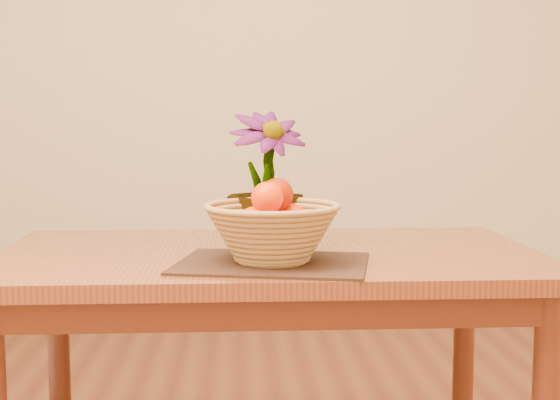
{
  "coord_description": "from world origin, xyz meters",
  "views": [
    {
      "loc": [
        -0.08,
        -1.7,
        1.09
      ],
      "look_at": [
        0.02,
        0.17,
        0.9
      ],
      "focal_mm": 50.0,
      "sensor_mm": 36.0,
      "label": 1
    }
  ],
  "objects": [
    {
      "name": "placemat",
      "position": [
        0.0,
        0.1,
        0.75
      ],
      "size": [
        0.5,
        0.41,
        0.01
      ],
      "primitive_type": "cube",
      "rotation": [
        0.0,
        0.0,
        -0.2
      ],
      "color": "#321D12",
      "rests_on": "table"
    },
    {
      "name": "orange_pile",
      "position": [
        0.0,
        0.11,
        0.87
      ],
      "size": [
        0.18,
        0.17,
        0.14
      ],
      "rotation": [
        0.0,
        0.0,
        0.09
      ],
      "color": "#FF3C04",
      "rests_on": "wicker_basket"
    },
    {
      "name": "wall_back",
      "position": [
        0.0,
        2.25,
        1.35
      ],
      "size": [
        4.0,
        0.02,
        2.7
      ],
      "primitive_type": "cube",
      "color": "beige",
      "rests_on": "floor"
    },
    {
      "name": "table",
      "position": [
        0.0,
        0.3,
        0.66
      ],
      "size": [
        1.4,
        0.8,
        0.75
      ],
      "color": "brown",
      "rests_on": "floor"
    },
    {
      "name": "wicker_basket",
      "position": [
        0.0,
        0.1,
        0.82
      ],
      "size": [
        0.32,
        0.32,
        0.13
      ],
      "color": "#B07F49",
      "rests_on": "placemat"
    },
    {
      "name": "potted_plant",
      "position": [
        -0.01,
        0.29,
        0.93
      ],
      "size": [
        0.26,
        0.26,
        0.36
      ],
      "primitive_type": "imported",
      "rotation": [
        0.0,
        0.0,
        0.32
      ],
      "color": "#1C4313",
      "rests_on": "table"
    }
  ]
}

